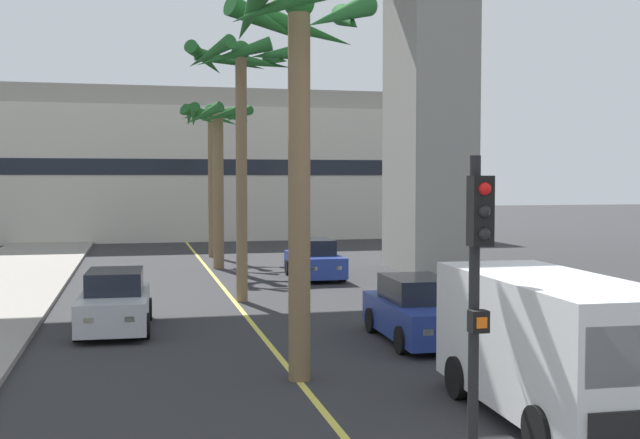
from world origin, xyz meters
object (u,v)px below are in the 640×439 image
at_px(car_queue_front, 418,312).
at_px(car_queue_second, 314,260).
at_px(car_queue_third, 115,303).
at_px(palm_tree_mid_median, 242,86).
at_px(delivery_van, 551,343).
at_px(palm_tree_farthest_median, 211,130).
at_px(palm_tree_near_median, 299,81).
at_px(palm_tree_far_median, 218,139).
at_px(traffic_light_median_near, 477,292).

relative_size(car_queue_front, car_queue_second, 1.01).
bearing_deg(car_queue_third, palm_tree_mid_median, 46.24).
bearing_deg(palm_tree_mid_median, delivery_van, -76.89).
distance_m(car_queue_third, palm_tree_farthest_median, 20.21).
relative_size(palm_tree_near_median, palm_tree_farthest_median, 0.99).
height_order(car_queue_third, palm_tree_near_median, palm_tree_near_median).
bearing_deg(palm_tree_near_median, car_queue_third, 120.88).
relative_size(car_queue_second, car_queue_third, 0.99).
relative_size(palm_tree_near_median, palm_tree_far_median, 1.04).
relative_size(car_queue_front, palm_tree_far_median, 0.57).
bearing_deg(car_queue_front, car_queue_second, 88.90).
xyz_separation_m(car_queue_second, palm_tree_mid_median, (-3.56, -5.21, 6.20)).
height_order(car_queue_third, palm_tree_mid_median, palm_tree_mid_median).
relative_size(car_queue_second, palm_tree_mid_median, 0.49).
height_order(car_queue_third, palm_tree_far_median, palm_tree_far_median).
xyz_separation_m(car_queue_second, delivery_van, (-0.37, -18.91, 0.57)).
xyz_separation_m(palm_tree_near_median, palm_tree_mid_median, (0.24, 10.17, 1.08)).
relative_size(car_queue_third, palm_tree_near_median, 0.55).
relative_size(palm_tree_mid_median, palm_tree_farthest_median, 1.08).
bearing_deg(car_queue_third, palm_tree_farthest_median, 77.23).
relative_size(car_queue_third, traffic_light_median_near, 0.99).
xyz_separation_m(delivery_van, palm_tree_far_median, (-2.97, 23.26, 4.42)).
xyz_separation_m(car_queue_front, palm_tree_mid_median, (-3.32, 7.19, 6.20)).
bearing_deg(palm_tree_near_median, car_queue_front, 39.96).
relative_size(palm_tree_far_median, palm_tree_farthest_median, 0.95).
distance_m(car_queue_third, delivery_van, 11.98).
height_order(car_queue_front, palm_tree_near_median, palm_tree_near_median).
height_order(car_queue_second, delivery_van, delivery_van).
bearing_deg(delivery_van, palm_tree_far_median, 97.27).
relative_size(car_queue_third, palm_tree_mid_median, 0.50).
height_order(traffic_light_median_near, palm_tree_farthest_median, palm_tree_farthest_median).
xyz_separation_m(palm_tree_mid_median, palm_tree_farthest_median, (0.39, 14.85, -0.51)).
bearing_deg(car_queue_front, palm_tree_mid_median, 114.82).
bearing_deg(traffic_light_median_near, palm_tree_farthest_median, 89.78).
bearing_deg(palm_tree_farthest_median, car_queue_third, -102.77).
bearing_deg(car_queue_second, car_queue_front, -91.10).
height_order(traffic_light_median_near, palm_tree_far_median, palm_tree_far_median).
relative_size(car_queue_front, delivery_van, 0.78).
distance_m(palm_tree_near_median, palm_tree_mid_median, 10.23).
bearing_deg(palm_tree_far_median, delivery_van, -82.73).
xyz_separation_m(traffic_light_median_near, palm_tree_farthest_median, (0.12, 32.08, 3.69)).
height_order(car_queue_second, palm_tree_far_median, palm_tree_far_median).
relative_size(car_queue_front, palm_tree_near_median, 0.54).
relative_size(delivery_van, palm_tree_mid_median, 0.64).
height_order(car_queue_second, palm_tree_near_median, palm_tree_near_median).
height_order(car_queue_front, palm_tree_mid_median, palm_tree_mid_median).
relative_size(car_queue_second, palm_tree_farthest_median, 0.53).
height_order(traffic_light_median_near, palm_tree_near_median, palm_tree_near_median).
xyz_separation_m(delivery_van, palm_tree_mid_median, (-3.19, 13.71, 5.63)).
relative_size(car_queue_second, palm_tree_near_median, 0.54).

